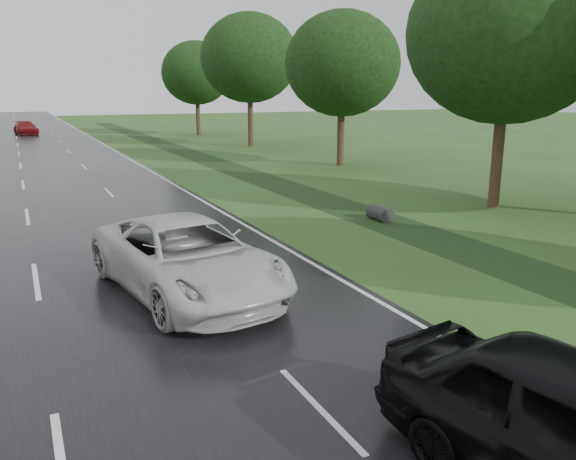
# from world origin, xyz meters

# --- Properties ---
(road) EXTENTS (14.00, 180.00, 0.04)m
(road) POSITION_xyz_m (0.00, 45.00, 0.02)
(road) COLOR black
(road) RESTS_ON ground
(edge_stripe_east) EXTENTS (0.12, 180.00, 0.01)m
(edge_stripe_east) POSITION_xyz_m (6.75, 45.00, 0.04)
(edge_stripe_east) COLOR silver
(edge_stripe_east) RESTS_ON road
(center_line) EXTENTS (0.12, 180.00, 0.01)m
(center_line) POSITION_xyz_m (0.00, 45.00, 0.04)
(center_line) COLOR silver
(center_line) RESTS_ON road
(drainage_ditch) EXTENTS (2.20, 120.00, 0.56)m
(drainage_ditch) POSITION_xyz_m (11.50, 18.71, 0.04)
(drainage_ditch) COLOR #1C3113
(drainage_ditch) RESTS_ON ground
(tree_east_b) EXTENTS (7.60, 7.60, 10.11)m
(tree_east_b) POSITION_xyz_m (17.00, 10.00, 6.68)
(tree_east_b) COLOR #3A2717
(tree_east_b) RESTS_ON ground
(tree_east_c) EXTENTS (7.00, 7.00, 9.29)m
(tree_east_c) POSITION_xyz_m (18.20, 24.00, 6.14)
(tree_east_c) COLOR #3A2717
(tree_east_c) RESTS_ON ground
(tree_east_d) EXTENTS (8.00, 8.00, 10.76)m
(tree_east_d) POSITION_xyz_m (17.80, 38.00, 7.15)
(tree_east_d) COLOR #3A2717
(tree_east_d) RESTS_ON ground
(tree_east_f) EXTENTS (7.20, 7.20, 9.62)m
(tree_east_f) POSITION_xyz_m (17.50, 52.00, 6.37)
(tree_east_f) COLOR #3A2717
(tree_east_f) RESTS_ON ground
(white_pickup) EXTENTS (3.71, 6.44, 1.69)m
(white_pickup) POSITION_xyz_m (3.13, 5.57, 0.89)
(white_pickup) COLOR silver
(white_pickup) RESTS_ON road
(far_car_red) EXTENTS (2.60, 4.97, 1.38)m
(far_car_red) POSITION_xyz_m (1.00, 60.30, 0.73)
(far_car_red) COLOR maroon
(far_car_red) RESTS_ON road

